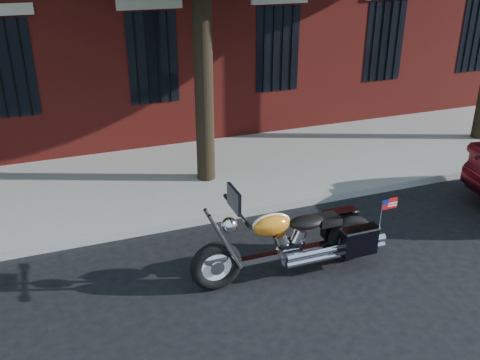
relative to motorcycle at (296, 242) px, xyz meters
name	(u,v)px	position (x,y,z in m)	size (l,w,h in m)	color
ground	(232,262)	(-0.80, 0.58, -0.52)	(120.00, 120.00, 0.00)	black
curb	(205,218)	(-0.80, 1.96, -0.45)	(40.00, 0.16, 0.15)	gray
sidewalk	(178,178)	(-0.80, 3.84, -0.45)	(40.00, 3.60, 0.15)	gray
motorcycle	(296,242)	(0.00, 0.00, 0.00)	(3.06, 0.89, 1.55)	black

